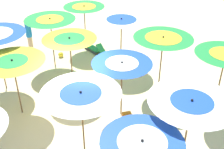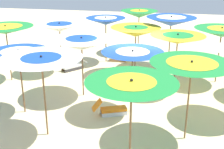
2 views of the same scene
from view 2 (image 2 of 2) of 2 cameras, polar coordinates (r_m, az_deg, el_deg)
The scene contains 18 objects.
ground at distance 11.96m, azimuth 3.45°, elevation -3.26°, with size 39.25×39.25×0.04m, color beige.
beach_umbrella_0 at distance 6.43m, azimuth 3.69°, elevation -2.80°, with size 2.01×2.01×2.51m.
beach_umbrella_1 at distance 8.29m, azimuth 14.79°, elevation 0.86°, with size 2.24×2.24×2.38m.
beach_umbrella_4 at distance 8.40m, azimuth -13.18°, elevation 1.92°, with size 2.26×2.26×2.46m.
beach_umbrella_5 at distance 9.69m, azimuth 3.91°, elevation 3.49°, with size 2.02×2.02×2.19m.
beach_umbrella_6 at distance 11.62m, azimuth 12.34°, elevation 6.56°, with size 2.07×2.07×2.31m.
beach_umbrella_7 at distance 13.01m, azimuth 20.07°, elevation 7.49°, with size 2.20×2.20×2.36m.
beach_umbrella_8 at distance 10.06m, azimuth -17.27°, elevation 3.38°, with size 1.91×1.91×2.22m.
beach_umbrella_9 at distance 10.98m, azimuth -5.78°, elevation 5.79°, with size 2.26×2.26×2.30m.
beach_umbrella_10 at distance 13.21m, azimuth 4.52°, elevation 8.08°, with size 2.19×2.19×2.22m.
beach_umbrella_11 at distance 14.30m, azimuth 11.14°, elevation 9.86°, with size 2.30×2.30×2.50m.
beach_umbrella_12 at distance 13.17m, azimuth -19.53°, elevation 7.97°, with size 2.26×2.26×2.41m.
beach_umbrella_13 at distance 13.67m, azimuth -9.92°, elevation 8.79°, with size 1.92×1.92×2.31m.
beach_umbrella_14 at distance 14.99m, azimuth -1.19°, elevation 10.09°, with size 1.95×1.95×2.30m.
beach_umbrella_15 at distance 16.69m, azimuth 5.16°, elevation 11.35°, with size 2.00×2.00×2.39m.
lounger_1 at distance 14.36m, azimuth -7.33°, elevation 1.67°, with size 1.10×1.19×0.49m.
lounger_2 at distance 15.46m, azimuth 1.51°, elevation 3.24°, with size 1.26×0.38×0.53m.
lounger_3 at distance 10.10m, azimuth -0.18°, elevation -6.60°, with size 1.19×0.76×0.59m.
Camera 2 is at (1.42, -10.84, 4.83)m, focal length 48.20 mm.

